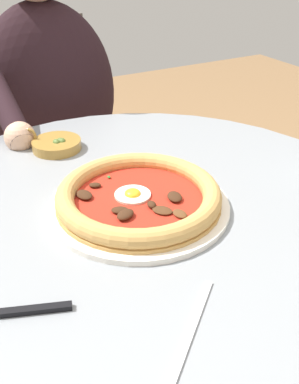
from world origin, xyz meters
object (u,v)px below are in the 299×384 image
object	(u,v)px
dining_table	(142,263)
pizza_on_plate	(138,198)
diner_person	(56,157)
olive_pan	(56,144)
cafe_chair_diner	(45,134)
steak_knife	(14,312)
fork_utensil	(191,331)

from	to	relation	value
dining_table	pizza_on_plate	distance (m)	0.14
dining_table	pizza_on_plate	bearing A→B (deg)	4.27
pizza_on_plate	diner_person	bearing A→B (deg)	-3.92
olive_pan	diner_person	world-z (taller)	diner_person
pizza_on_plate	olive_pan	bearing A→B (deg)	9.50
pizza_on_plate	cafe_chair_diner	size ratio (longest dim) A/B	0.35
steak_knife	fork_utensil	world-z (taller)	steak_knife
cafe_chair_diner	diner_person	bearing A→B (deg)	175.38
dining_table	pizza_on_plate	xyz separation A→B (m)	(0.01, 0.00, 0.14)
steak_knife	diner_person	xyz separation A→B (m)	(0.80, -0.30, -0.20)
olive_pan	fork_utensil	xyz separation A→B (m)	(-0.57, 0.02, -0.01)
dining_table	pizza_on_plate	size ratio (longest dim) A/B	2.96
fork_utensil	diner_person	xyz separation A→B (m)	(0.93, -0.12, -0.20)
dining_table	fork_utensil	distance (m)	0.30
steak_knife	cafe_chair_diner	distance (m)	1.01
dining_table	fork_utensil	xyz separation A→B (m)	(-0.26, 0.07, 0.12)
fork_utensil	diner_person	distance (m)	0.95
dining_table	cafe_chair_diner	distance (m)	0.82
diner_person	steak_knife	bearing A→B (deg)	159.59
cafe_chair_diner	olive_pan	bearing A→B (deg)	168.11
pizza_on_plate	fork_utensil	size ratio (longest dim) A/B	2.18
pizza_on_plate	olive_pan	size ratio (longest dim) A/B	2.70
olive_pan	fork_utensil	world-z (taller)	olive_pan
pizza_on_plate	cafe_chair_diner	bearing A→B (deg)	-4.05
cafe_chair_diner	steak_knife	bearing A→B (deg)	161.93
pizza_on_plate	olive_pan	world-z (taller)	olive_pan
olive_pan	diner_person	bearing A→B (deg)	-14.83
diner_person	cafe_chair_diner	distance (m)	0.15
cafe_chair_diner	pizza_on_plate	bearing A→B (deg)	175.95
pizza_on_plate	olive_pan	xyz separation A→B (m)	(0.30, 0.05, -0.01)
pizza_on_plate	cafe_chair_diner	distance (m)	0.83
olive_pan	fork_utensil	size ratio (longest dim) A/B	0.81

